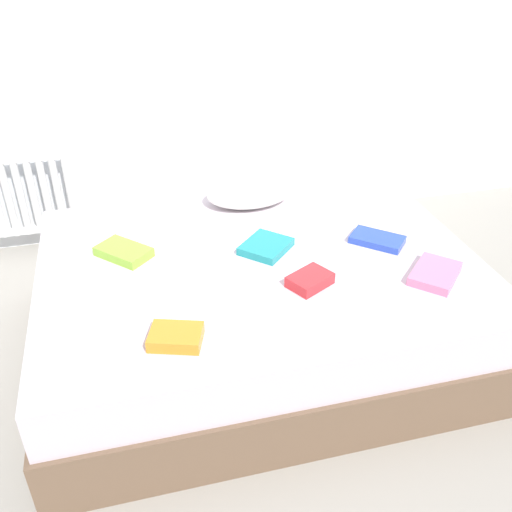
{
  "coord_description": "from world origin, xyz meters",
  "views": [
    {
      "loc": [
        -0.55,
        -2.1,
        1.86
      ],
      "look_at": [
        0.0,
        0.05,
        0.48
      ],
      "focal_mm": 39.43,
      "sensor_mm": 36.0,
      "label": 1
    }
  ],
  "objects_px": {
    "radiator": "(21,196)",
    "textbook_teal": "(266,246)",
    "textbook_red": "(310,280)",
    "textbook_lime": "(124,252)",
    "bed": "(259,302)",
    "textbook_orange": "(176,337)",
    "textbook_white": "(185,281)",
    "textbook_blue": "(377,240)",
    "textbook_pink": "(435,274)",
    "pillow": "(249,192)"
  },
  "relations": [
    {
      "from": "radiator",
      "to": "textbook_teal",
      "type": "xyz_separation_m",
      "value": [
        1.21,
        -1.14,
        0.13
      ]
    },
    {
      "from": "textbook_red",
      "to": "textbook_lime",
      "type": "bearing_deg",
      "value": 121.28
    },
    {
      "from": "bed",
      "to": "textbook_orange",
      "type": "distance_m",
      "value": 0.72
    },
    {
      "from": "radiator",
      "to": "textbook_white",
      "type": "distance_m",
      "value": 1.55
    },
    {
      "from": "radiator",
      "to": "textbook_red",
      "type": "distance_m",
      "value": 1.97
    },
    {
      "from": "bed",
      "to": "textbook_lime",
      "type": "distance_m",
      "value": 0.68
    },
    {
      "from": "textbook_blue",
      "to": "radiator",
      "type": "bearing_deg",
      "value": -172.1
    },
    {
      "from": "bed",
      "to": "textbook_blue",
      "type": "distance_m",
      "value": 0.64
    },
    {
      "from": "textbook_pink",
      "to": "textbook_lime",
      "type": "distance_m",
      "value": 1.39
    },
    {
      "from": "textbook_red",
      "to": "bed",
      "type": "bearing_deg",
      "value": 91.74
    },
    {
      "from": "bed",
      "to": "pillow",
      "type": "height_order",
      "value": "pillow"
    },
    {
      "from": "textbook_lime",
      "to": "textbook_blue",
      "type": "bearing_deg",
      "value": 37.85
    },
    {
      "from": "textbook_orange",
      "to": "textbook_red",
      "type": "xyz_separation_m",
      "value": [
        0.6,
        0.23,
        0.0
      ]
    },
    {
      "from": "bed",
      "to": "textbook_white",
      "type": "distance_m",
      "value": 0.46
    },
    {
      "from": "textbook_white",
      "to": "textbook_pink",
      "type": "bearing_deg",
      "value": 36.02
    },
    {
      "from": "pillow",
      "to": "textbook_blue",
      "type": "relative_size",
      "value": 1.89
    },
    {
      "from": "textbook_pink",
      "to": "textbook_lime",
      "type": "bearing_deg",
      "value": 113.26
    },
    {
      "from": "bed",
      "to": "textbook_red",
      "type": "distance_m",
      "value": 0.41
    },
    {
      "from": "textbook_orange",
      "to": "textbook_teal",
      "type": "bearing_deg",
      "value": 66.51
    },
    {
      "from": "textbook_blue",
      "to": "textbook_white",
      "type": "xyz_separation_m",
      "value": [
        -0.94,
        -0.11,
        -0.01
      ]
    },
    {
      "from": "textbook_blue",
      "to": "textbook_orange",
      "type": "height_order",
      "value": "textbook_orange"
    },
    {
      "from": "radiator",
      "to": "textbook_white",
      "type": "relative_size",
      "value": 2.72
    },
    {
      "from": "textbook_orange",
      "to": "textbook_teal",
      "type": "distance_m",
      "value": 0.74
    },
    {
      "from": "textbook_white",
      "to": "textbook_pink",
      "type": "relative_size",
      "value": 0.91
    },
    {
      "from": "radiator",
      "to": "textbook_orange",
      "type": "distance_m",
      "value": 1.84
    },
    {
      "from": "textbook_orange",
      "to": "textbook_white",
      "type": "xyz_separation_m",
      "value": [
        0.09,
        0.37,
        -0.01
      ]
    },
    {
      "from": "bed",
      "to": "textbook_pink",
      "type": "height_order",
      "value": "textbook_pink"
    },
    {
      "from": "textbook_teal",
      "to": "textbook_lime",
      "type": "distance_m",
      "value": 0.65
    },
    {
      "from": "radiator",
      "to": "textbook_blue",
      "type": "bearing_deg",
      "value": -34.69
    },
    {
      "from": "textbook_lime",
      "to": "textbook_pink",
      "type": "bearing_deg",
      "value": 24.73
    },
    {
      "from": "textbook_orange",
      "to": "textbook_pink",
      "type": "height_order",
      "value": "textbook_orange"
    },
    {
      "from": "radiator",
      "to": "textbook_red",
      "type": "height_order",
      "value": "radiator"
    },
    {
      "from": "textbook_orange",
      "to": "bed",
      "type": "bearing_deg",
      "value": 66.31
    },
    {
      "from": "textbook_orange",
      "to": "textbook_lime",
      "type": "xyz_separation_m",
      "value": [
        -0.15,
        0.66,
        -0.0
      ]
    },
    {
      "from": "textbook_orange",
      "to": "pillow",
      "type": "bearing_deg",
      "value": 81.36
    },
    {
      "from": "textbook_orange",
      "to": "textbook_pink",
      "type": "distance_m",
      "value": 1.15
    },
    {
      "from": "textbook_red",
      "to": "textbook_teal",
      "type": "distance_m",
      "value": 0.34
    },
    {
      "from": "radiator",
      "to": "textbook_blue",
      "type": "relative_size",
      "value": 2.53
    },
    {
      "from": "textbook_red",
      "to": "textbook_pink",
      "type": "height_order",
      "value": "textbook_red"
    },
    {
      "from": "bed",
      "to": "textbook_teal",
      "type": "distance_m",
      "value": 0.28
    },
    {
      "from": "textbook_pink",
      "to": "textbook_red",
      "type": "bearing_deg",
      "value": 126.67
    },
    {
      "from": "textbook_orange",
      "to": "textbook_red",
      "type": "relative_size",
      "value": 1.07
    },
    {
      "from": "textbook_lime",
      "to": "textbook_red",
      "type": "bearing_deg",
      "value": 16.28
    },
    {
      "from": "bed",
      "to": "textbook_red",
      "type": "bearing_deg",
      "value": -59.71
    },
    {
      "from": "bed",
      "to": "textbook_white",
      "type": "xyz_separation_m",
      "value": [
        -0.36,
        -0.12,
        0.26
      ]
    },
    {
      "from": "textbook_orange",
      "to": "textbook_pink",
      "type": "relative_size",
      "value": 0.77
    },
    {
      "from": "radiator",
      "to": "textbook_teal",
      "type": "bearing_deg",
      "value": -43.28
    },
    {
      "from": "textbook_blue",
      "to": "textbook_pink",
      "type": "relative_size",
      "value": 0.98
    },
    {
      "from": "textbook_pink",
      "to": "textbook_lime",
      "type": "height_order",
      "value": "textbook_lime"
    },
    {
      "from": "textbook_teal",
      "to": "pillow",
      "type": "bearing_deg",
      "value": 39.89
    }
  ]
}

